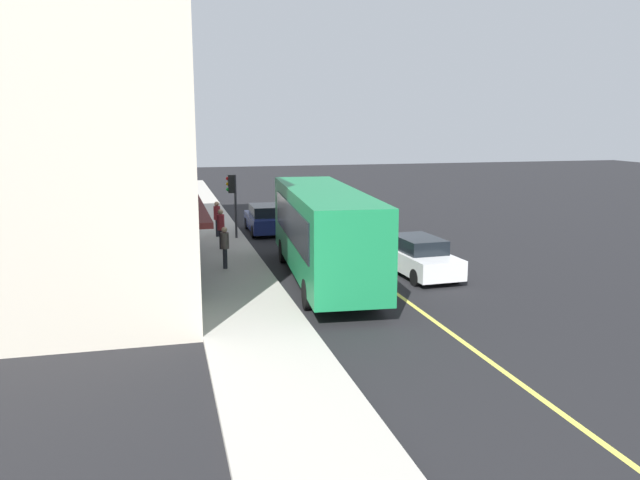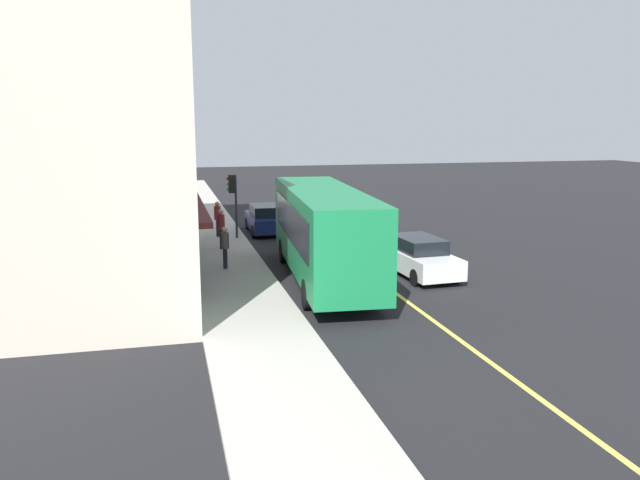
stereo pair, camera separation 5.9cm
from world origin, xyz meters
name	(u,v)px [view 2 (the right image)]	position (x,y,z in m)	size (l,w,h in m)	color
ground	(364,270)	(0.00, 0.00, 0.00)	(120.00, 120.00, 0.00)	black
sidewalk	(232,276)	(0.00, 5.41, 0.07)	(80.00, 3.14, 0.15)	#B2ADA3
lane_centre_stripe	(364,270)	(0.00, 0.00, 0.00)	(36.00, 0.16, 0.01)	#D8D14C
storefront_building	(22,126)	(2.00, 12.87, 5.83)	(18.04, 12.41, 11.67)	beige
bus	(323,230)	(-1.27, 2.07, 1.99)	(11.28, 3.33, 3.50)	#197F47
traffic_light	(233,191)	(7.76, 4.46, 2.53)	(0.30, 0.52, 3.20)	#2D2D33
car_navy	(266,219)	(9.71, 2.50, 0.74)	(4.32, 1.90, 1.52)	navy
car_white	(419,257)	(-1.34, -1.81, 0.74)	(4.39, 2.04, 1.52)	white
car_maroon	(337,213)	(11.09, -1.89, 0.74)	(4.35, 1.95, 1.52)	maroon
pedestrian_at_corner	(225,244)	(1.06, 5.54, 1.18)	(0.34, 0.34, 1.71)	black
pedestrian_near_storefront	(221,225)	(5.05, 5.32, 1.28)	(0.34, 0.34, 1.87)	black
pedestrian_mid_block	(217,215)	(8.35, 5.20, 1.25)	(0.34, 0.34, 1.81)	black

